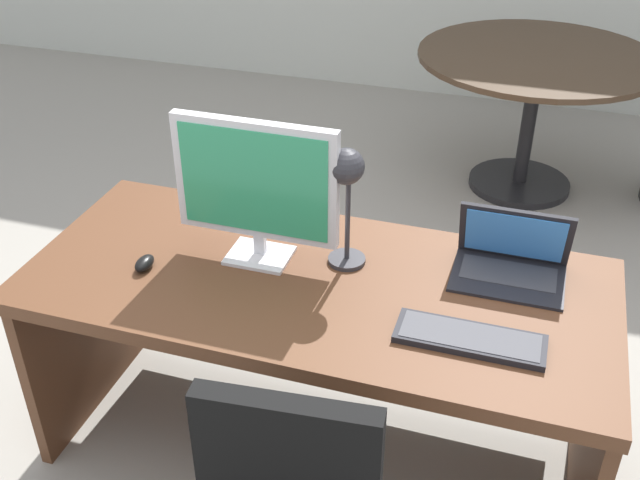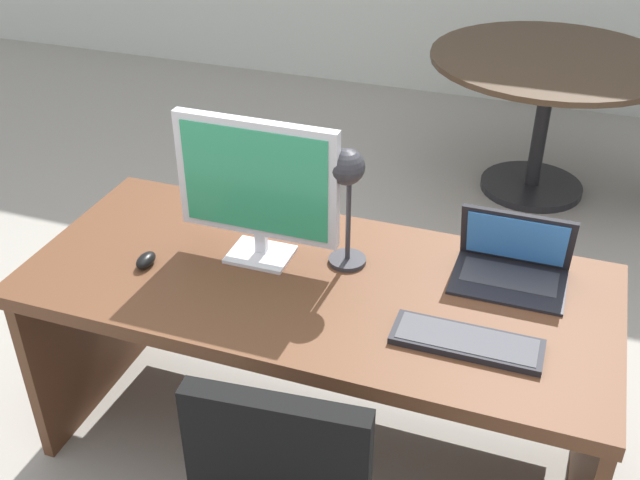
# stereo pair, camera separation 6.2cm
# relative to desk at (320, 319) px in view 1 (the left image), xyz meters

# --- Properties ---
(ground) EXTENTS (12.00, 12.00, 0.00)m
(ground) POSITION_rel_desk_xyz_m (0.00, 1.46, -0.56)
(ground) COLOR gray
(desk) EXTENTS (1.82, 0.80, 0.75)m
(desk) POSITION_rel_desk_xyz_m (0.00, 0.00, 0.00)
(desk) COLOR #56331E
(desk) RESTS_ON ground
(monitor) EXTENTS (0.52, 0.16, 0.47)m
(monitor) POSITION_rel_desk_xyz_m (-0.21, 0.02, 0.46)
(monitor) COLOR silver
(monitor) RESTS_ON desk
(laptop) EXTENTS (0.34, 0.25, 0.23)m
(laptop) POSITION_rel_desk_xyz_m (0.56, 0.18, 0.26)
(laptop) COLOR black
(laptop) RESTS_ON desk
(keyboard) EXTENTS (0.41, 0.14, 0.02)m
(keyboard) POSITION_rel_desk_xyz_m (0.49, -0.20, 0.20)
(keyboard) COLOR black
(keyboard) RESTS_ON desk
(mouse) EXTENTS (0.05, 0.09, 0.04)m
(mouse) POSITION_rel_desk_xyz_m (-0.53, -0.15, 0.21)
(mouse) COLOR black
(mouse) RESTS_ON desk
(desk_lamp) EXTENTS (0.12, 0.14, 0.41)m
(desk_lamp) POSITION_rel_desk_xyz_m (0.06, 0.05, 0.49)
(desk_lamp) COLOR #2D2D33
(desk_lamp) RESTS_ON desk
(meeting_table) EXTENTS (1.28, 1.28, 0.79)m
(meeting_table) POSITION_rel_desk_xyz_m (0.52, 2.22, 0.04)
(meeting_table) COLOR black
(meeting_table) RESTS_ON ground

